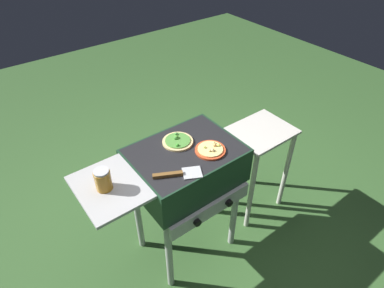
{
  "coord_description": "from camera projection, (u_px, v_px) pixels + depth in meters",
  "views": [
    {
      "loc": [
        -0.85,
        -1.19,
        2.1
      ],
      "look_at": [
        0.05,
        0.0,
        0.92
      ],
      "focal_mm": 30.57,
      "sensor_mm": 36.0,
      "label": 1
    }
  ],
  "objects": [
    {
      "name": "grill",
      "position": [
        184.0,
        170.0,
        1.97
      ],
      "size": [
        0.96,
        0.53,
        0.9
      ],
      "color": "#193823",
      "rests_on": "ground_plane"
    },
    {
      "name": "pizza_cheese",
      "position": [
        211.0,
        150.0,
        1.87
      ],
      "size": [
        0.18,
        0.18,
        0.03
      ],
      "color": "#C64723",
      "rests_on": "grill"
    },
    {
      "name": "ground_plane",
      "position": [
        187.0,
        243.0,
        2.45
      ],
      "size": [
        8.0,
        8.0,
        0.0
      ],
      "primitive_type": "plane",
      "color": "#38602D"
    },
    {
      "name": "sauce_jar",
      "position": [
        103.0,
        179.0,
        1.61
      ],
      "size": [
        0.08,
        0.08,
        0.12
      ],
      "color": "#B77A1E",
      "rests_on": "grill"
    },
    {
      "name": "pizza_veggie",
      "position": [
        178.0,
        141.0,
        1.94
      ],
      "size": [
        0.18,
        0.18,
        0.04
      ],
      "color": "#E0C17F",
      "rests_on": "grill"
    },
    {
      "name": "spatula",
      "position": [
        178.0,
        174.0,
        1.72
      ],
      "size": [
        0.26,
        0.17,
        0.02
      ],
      "color": "#B7BABF",
      "rests_on": "grill"
    },
    {
      "name": "prep_table",
      "position": [
        257.0,
        154.0,
        2.42
      ],
      "size": [
        0.44,
        0.36,
        0.75
      ],
      "color": "beige",
      "rests_on": "ground_plane"
    }
  ]
}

